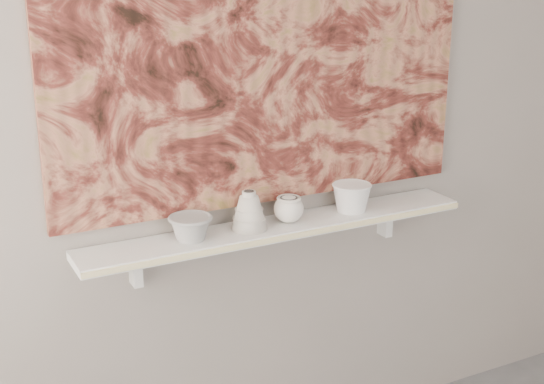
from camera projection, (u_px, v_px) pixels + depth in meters
wall_back at (266, 97)px, 2.53m from camera, size 3.60×0.00×3.60m
shelf at (279, 228)px, 2.58m from camera, size 1.40×0.18×0.03m
shelf_stripe at (292, 236)px, 2.50m from camera, size 1.40×0.01×0.02m
bracket_left at (135, 268)px, 2.44m from camera, size 0.03×0.06×0.12m
bracket_right at (385, 220)px, 2.87m from camera, size 0.03×0.06×0.12m
painting at (268, 40)px, 2.45m from camera, size 1.50×0.02×1.10m
house_motif at (380, 120)px, 2.74m from camera, size 0.09×0.00×0.08m
bowl_grey at (191, 227)px, 2.42m from camera, size 0.18×0.18×0.08m
cup_cream at (289, 209)px, 2.58m from camera, size 0.13×0.13×0.09m
bell_vessel at (249, 210)px, 2.50m from camera, size 0.16×0.16×0.13m
bowl_white at (352, 197)px, 2.69m from camera, size 0.16×0.16×0.10m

